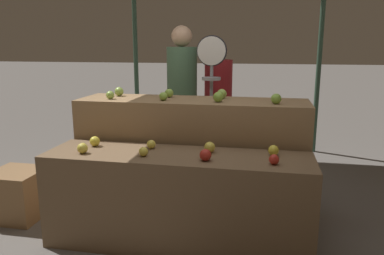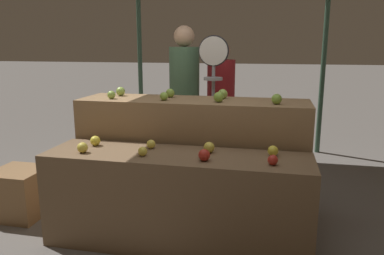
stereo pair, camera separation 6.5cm
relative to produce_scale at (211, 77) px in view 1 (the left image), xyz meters
The scene contains 22 objects.
ground_plane 1.77m from the produce_scale, 93.52° to the right, with size 60.00×60.00×0.00m, color #66605B.
display_counter_front 1.53m from the produce_scale, 93.52° to the right, with size 2.08×0.55×0.75m, color brown.
display_counter_back 0.96m from the produce_scale, 96.68° to the right, with size 2.08×0.55×1.09m, color olive.
apple_front_0 1.66m from the produce_scale, 120.26° to the right, with size 0.08×0.08×0.08m, color gold.
apple_front_1 1.47m from the produce_scale, 103.08° to the right, with size 0.07×0.07×0.07m, color gold.
apple_front_2 1.46m from the produce_scale, 83.25° to the right, with size 0.09×0.09×0.09m, color #AD281E.
apple_front_3 1.58m from the produce_scale, 64.62° to the right, with size 0.07×0.07×0.07m, color #AD281E.
apple_front_4 1.48m from the produce_scale, 124.66° to the right, with size 0.08×0.08×0.08m, color gold.
apple_front_5 1.27m from the produce_scale, 105.65° to the right, with size 0.07×0.07×0.07m, color gold.
apple_front_6 1.26m from the produce_scale, 82.10° to the right, with size 0.09×0.09×0.09m, color gold.
apple_front_7 1.39m from the produce_scale, 60.44° to the right, with size 0.08×0.08×0.08m, color gold.
apple_back_0 1.13m from the produce_scale, 136.51° to the right, with size 0.07×0.07×0.07m, color #8EB247.
apple_back_1 0.84m from the produce_scale, 112.48° to the right, with size 0.07×0.07×0.07m, color #84AD3D.
apple_back_2 0.80m from the produce_scale, 77.31° to the right, with size 0.09×0.09×0.09m, color #7AA338.
apple_back_3 1.03m from the produce_scale, 49.69° to the right, with size 0.09×0.09×0.09m, color #7AA338.
apple_back_4 1.00m from the produce_scale, 145.67° to the right, with size 0.09×0.09×0.09m, color #8EB247.
apple_back_5 0.66m from the produce_scale, 119.32° to the right, with size 0.08×0.08×0.08m, color #84AD3D.
apple_back_6 0.59m from the produce_scale, 72.03° to the right, with size 0.09×0.09×0.09m, color #8EB247.
produce_scale is the anchor object (origin of this frame).
person_vendor_at_scale 0.50m from the produce_scale, 145.34° to the left, with size 0.35×0.35×1.79m.
person_customer_left 0.66m from the produce_scale, 89.77° to the left, with size 0.37×0.37×1.62m.
wooden_crate_side 2.21m from the produce_scale, 146.68° to the right, with size 0.45×0.45×0.45m, color olive.
Camera 1 is at (0.65, -2.69, 1.58)m, focal length 35.00 mm.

